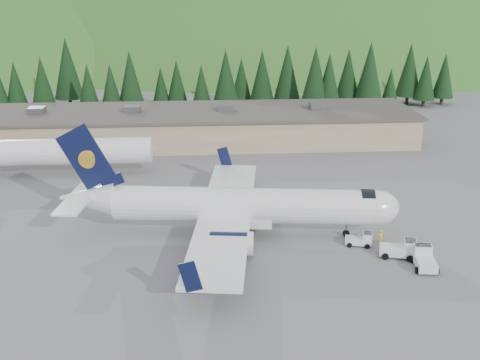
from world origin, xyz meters
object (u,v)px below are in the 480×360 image
at_px(baggage_tug_c, 424,258).
at_px(baggage_tug_a, 361,240).
at_px(airliner, 234,206).
at_px(ramp_worker, 381,238).
at_px(second_airliner, 48,151).
at_px(baggage_tug_b, 401,249).
at_px(terminal_building, 195,126).

bearing_deg(baggage_tug_c, baggage_tug_a, 50.53).
bearing_deg(airliner, ramp_worker, -7.59).
relative_size(airliner, baggage_tug_a, 12.48).
distance_m(second_airliner, baggage_tug_b, 48.79).
distance_m(airliner, ramp_worker, 15.15).
relative_size(airliner, second_airliner, 1.28).
relative_size(second_airliner, ramp_worker, 16.15).
bearing_deg(second_airliner, airliner, -42.46).
bearing_deg(baggage_tug_b, airliner, 173.35).
height_order(baggage_tug_a, baggage_tug_c, baggage_tug_c).
bearing_deg(ramp_worker, baggage_tug_b, 78.78).
bearing_deg(second_airliner, baggage_tug_c, -36.68).
xyz_separation_m(second_airliner, baggage_tug_c, (41.04, -30.57, -2.50)).
xyz_separation_m(second_airliner, baggage_tug_b, (39.57, -28.42, -2.51)).
relative_size(second_airliner, terminal_building, 0.39).
bearing_deg(baggage_tug_a, baggage_tug_b, -29.18).
distance_m(second_airliner, terminal_building, 25.55).
bearing_deg(terminal_building, baggage_tug_b, -66.13).
height_order(baggage_tug_b, ramp_worker, baggage_tug_b).
bearing_deg(second_airliner, baggage_tug_a, -35.05).
xyz_separation_m(airliner, baggage_tug_c, (17.14, -8.71, -2.30)).
relative_size(airliner, terminal_building, 0.50).
xyz_separation_m(airliner, baggage_tug_a, (12.53, -3.69, -2.50)).
height_order(baggage_tug_b, terminal_building, terminal_building).
height_order(airliner, baggage_tug_b, airliner).
height_order(baggage_tug_a, ramp_worker, ramp_worker).
relative_size(airliner, ramp_worker, 20.75).
bearing_deg(ramp_worker, airliner, -50.37).
height_order(airliner, baggage_tug_a, airliner).
bearing_deg(baggage_tug_b, terminal_building, 129.92).
relative_size(baggage_tug_c, ramp_worker, 2.13).
bearing_deg(baggage_tug_a, airliner, 176.75).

